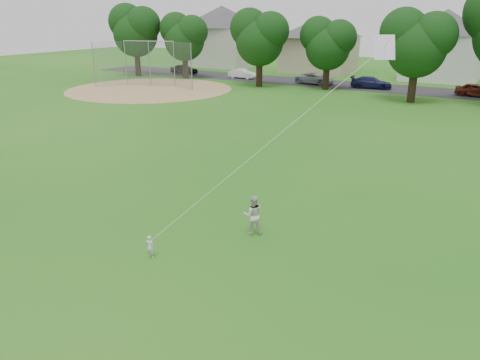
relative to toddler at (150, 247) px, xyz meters
The scene contains 10 objects.
ground 1.25m from the toddler, 39.58° to the left, with size 160.00×160.00×0.00m, color #1A6116.
street 42.77m from the toddler, 88.78° to the left, with size 90.00×7.00×0.01m, color #2D2D30.
dirt_infield 38.16m from the toddler, 131.10° to the left, with size 18.00×18.00×0.02m, color #9E7F51.
toddler is the anchor object (origin of this frame).
older_boy 3.99m from the toddler, 58.14° to the left, with size 0.75×0.58×1.54m, color silver.
kite 5.42m from the toddler, 51.11° to the left, with size 3.25×3.79×10.63m.
baseball_backstop 40.31m from the toddler, 131.26° to the left, with size 10.76×4.68×4.94m.
tree_row 37.88m from the toddler, 81.69° to the left, with size 81.96×8.86×11.01m.
parked_cars 42.50m from the toddler, 100.71° to the left, with size 47.36×2.53×1.29m.
house_row 52.97m from the toddler, 89.80° to the left, with size 76.99×13.55×10.61m.
Camera 1 is at (8.92, -11.32, 7.83)m, focal length 35.00 mm.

